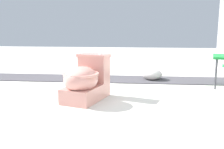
% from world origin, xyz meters
% --- Properties ---
extents(ground_plane, '(14.00, 14.00, 0.00)m').
position_xyz_m(ground_plane, '(0.00, 0.00, 0.00)').
color(ground_plane, beige).
extents(gravel_strip, '(0.56, 8.00, 0.01)m').
position_xyz_m(gravel_strip, '(-1.18, 0.50, 0.01)').
color(gravel_strip, '#423F44').
rests_on(gravel_strip, ground).
extents(toilet, '(0.71, 0.54, 0.52)m').
position_xyz_m(toilet, '(-0.02, 0.24, 0.22)').
color(toilet, tan).
rests_on(toilet, ground).
extents(boulder_near, '(0.41, 0.41, 0.18)m').
position_xyz_m(boulder_near, '(-1.20, 1.05, 0.09)').
color(boulder_near, '#B7B2AD').
rests_on(boulder_near, ground).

